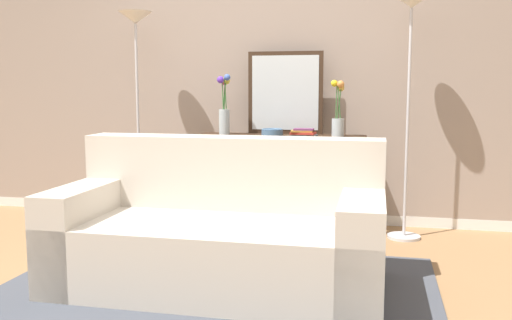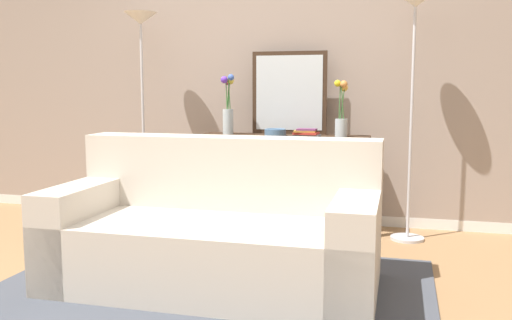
{
  "view_description": "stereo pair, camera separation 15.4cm",
  "coord_description": "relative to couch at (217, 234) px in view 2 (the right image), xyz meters",
  "views": [
    {
      "loc": [
        1.01,
        -2.98,
        1.18
      ],
      "look_at": [
        0.15,
        0.84,
        0.68
      ],
      "focal_mm": 39.05,
      "sensor_mm": 36.0,
      "label": 1
    },
    {
      "loc": [
        1.16,
        -2.95,
        1.18
      ],
      "look_at": [
        0.15,
        0.84,
        0.68
      ],
      "focal_mm": 39.05,
      "sensor_mm": 36.0,
      "label": 2
    }
  ],
  "objects": [
    {
      "name": "wall_mirror",
      "position": [
        0.12,
        1.56,
        0.84
      ],
      "size": [
        0.64,
        0.02,
        0.7
      ],
      "color": "#382619",
      "rests_on": "console_table"
    },
    {
      "name": "book_row_under_console",
      "position": [
        -0.27,
        1.43,
        -0.25
      ],
      "size": [
        0.39,
        0.18,
        0.13
      ],
      "color": "maroon",
      "rests_on": "ground"
    },
    {
      "name": "vase_tall_flowers",
      "position": [
        -0.37,
        1.4,
        0.7
      ],
      "size": [
        0.11,
        0.12,
        0.51
      ],
      "color": "silver",
      "rests_on": "console_table"
    },
    {
      "name": "fruit_bowl",
      "position": [
        0.06,
        1.33,
        0.52
      ],
      "size": [
        0.18,
        0.18,
        0.06
      ],
      "color": "#4C7093",
      "rests_on": "console_table"
    },
    {
      "name": "floor_lamp_left",
      "position": [
        -1.13,
        1.33,
        1.13
      ],
      "size": [
        0.28,
        0.28,
        1.83
      ],
      "color": "silver",
      "rests_on": "ground"
    },
    {
      "name": "console_table",
      "position": [
        0.11,
        1.43,
        0.24
      ],
      "size": [
        1.41,
        0.34,
        0.8
      ],
      "color": "#382619",
      "rests_on": "ground"
    },
    {
      "name": "ground_plane",
      "position": [
        -0.09,
        -0.16,
        -0.32
      ],
      "size": [
        16.0,
        16.0,
        0.02
      ],
      "primitive_type": "cube",
      "color": "#9E754C"
    },
    {
      "name": "book_stack",
      "position": [
        0.31,
        1.34,
        0.52
      ],
      "size": [
        0.22,
        0.15,
        0.06
      ],
      "color": "slate",
      "rests_on": "console_table"
    },
    {
      "name": "area_rug",
      "position": [
        0.0,
        -0.16,
        -0.3
      ],
      "size": [
        2.57,
        1.85,
        0.01
      ],
      "color": "#474C56",
      "rests_on": "ground"
    },
    {
      "name": "floor_lamp_right",
      "position": [
        1.13,
        1.33,
        1.17
      ],
      "size": [
        0.28,
        0.28,
        1.89
      ],
      "color": "silver",
      "rests_on": "ground"
    },
    {
      "name": "back_wall",
      "position": [
        -0.09,
        1.79,
        1.14
      ],
      "size": [
        12.0,
        0.15,
        2.91
      ],
      "color": "white",
      "rests_on": "ground"
    },
    {
      "name": "couch",
      "position": [
        0.0,
        0.0,
        0.0
      ],
      "size": [
        1.92,
        0.94,
        0.88
      ],
      "color": "beige",
      "rests_on": "ground"
    },
    {
      "name": "vase_short_flowers",
      "position": [
        0.58,
        1.4,
        0.66
      ],
      "size": [
        0.11,
        0.12,
        0.45
      ],
      "color": "silver",
      "rests_on": "console_table"
    }
  ]
}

